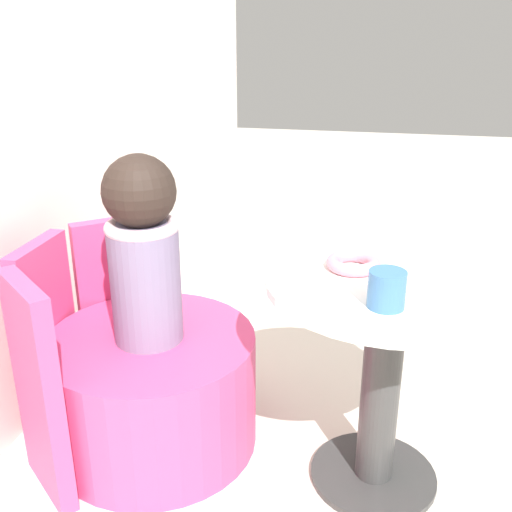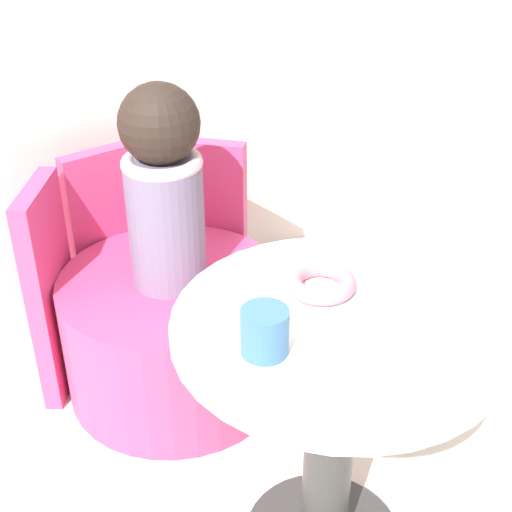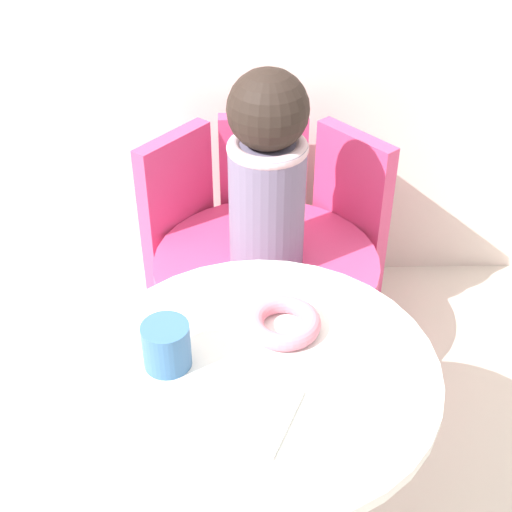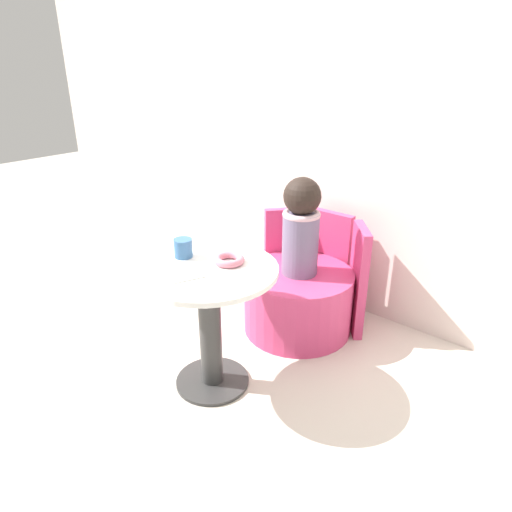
{
  "view_description": "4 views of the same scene",
  "coord_description": "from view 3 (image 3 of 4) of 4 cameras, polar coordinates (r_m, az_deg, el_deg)",
  "views": [
    {
      "loc": [
        -1.42,
        0.02,
        1.25
      ],
      "look_at": [
        0.06,
        0.33,
        0.66
      ],
      "focal_mm": 42.0,
      "sensor_mm": 36.0,
      "label": 1
    },
    {
      "loc": [
        -0.77,
        -0.8,
        1.44
      ],
      "look_at": [
        0.09,
        0.31,
        0.6
      ],
      "focal_mm": 50.0,
      "sensor_mm": 36.0,
      "label": 2
    },
    {
      "loc": [
        0.0,
        -0.94,
        1.56
      ],
      "look_at": [
        0.03,
        0.32,
        0.63
      ],
      "focal_mm": 50.0,
      "sensor_mm": 36.0,
      "label": 3
    },
    {
      "loc": [
        1.39,
        -1.3,
        1.51
      ],
      "look_at": [
        0.07,
        0.27,
        0.61
      ],
      "focal_mm": 32.0,
      "sensor_mm": 36.0,
      "label": 4
    }
  ],
  "objects": [
    {
      "name": "round_table",
      "position": [
        1.44,
        0.3,
        -14.36
      ],
      "size": [
        0.64,
        0.64,
        0.64
      ],
      "color": "#333333",
      "rests_on": "ground_plane"
    },
    {
      "name": "tub_chair",
      "position": [
        2.11,
        0.68,
        -4.31
      ],
      "size": [
        0.63,
        0.63,
        0.37
      ],
      "color": "#D13D70",
      "rests_on": "ground_plane"
    },
    {
      "name": "booth_backrest",
      "position": [
        2.24,
        0.5,
        2.73
      ],
      "size": [
        0.74,
        0.27,
        0.64
      ],
      "color": "#D13D70",
      "rests_on": "ground_plane"
    },
    {
      "name": "child_figure",
      "position": [
        1.84,
        0.78,
        6.87
      ],
      "size": [
        0.21,
        0.21,
        0.56
      ],
      "color": "slate",
      "rests_on": "tub_chair"
    },
    {
      "name": "donut",
      "position": [
        1.36,
        2.04,
        -5.36
      ],
      "size": [
        0.14,
        0.14,
        0.03
      ],
      "color": "pink",
      "rests_on": "round_table"
    },
    {
      "name": "cup",
      "position": [
        1.28,
        -7.36,
        -7.11
      ],
      "size": [
        0.09,
        0.09,
        0.09
      ],
      "color": "#386699",
      "rests_on": "round_table"
    },
    {
      "name": "paper_napkin",
      "position": [
        1.22,
        -0.83,
        -12.3
      ],
      "size": [
        0.2,
        0.2,
        0.01
      ],
      "color": "white",
      "rests_on": "round_table"
    }
  ]
}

